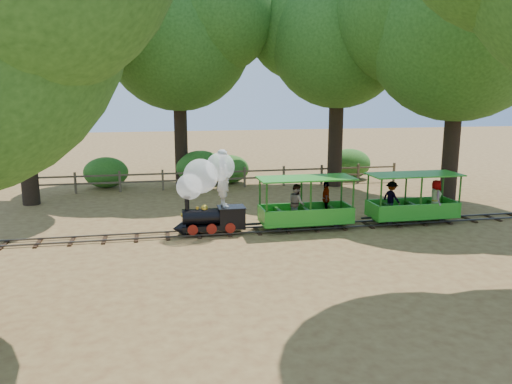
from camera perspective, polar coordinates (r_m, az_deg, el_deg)
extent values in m
plane|color=#9F8144|center=(16.99, 0.16, -4.54)|extent=(90.00, 90.00, 0.00)
cube|color=#3F3D3A|center=(16.68, 0.37, -4.57)|extent=(22.00, 0.05, 0.05)
cube|color=#3F3D3A|center=(17.25, -0.04, -4.03)|extent=(22.00, 0.05, 0.05)
cube|color=#382314|center=(16.98, 0.16, -4.46)|extent=(0.12, 1.00, 0.05)
cube|color=#382314|center=(16.75, -16.92, -5.19)|extent=(0.12, 1.00, 0.05)
cube|color=#382314|center=(18.61, 15.45, -3.46)|extent=(0.12, 1.00, 0.05)
cube|color=black|center=(16.69, -4.90, -3.91)|extent=(2.07, 0.66, 0.17)
cylinder|color=black|center=(16.57, -6.06, -2.80)|extent=(1.32, 0.53, 0.53)
cylinder|color=black|center=(16.42, -7.89, -1.28)|extent=(0.15, 0.15, 0.41)
sphere|color=gold|center=(16.51, -5.92, -1.84)|extent=(0.25, 0.25, 0.25)
cylinder|color=gold|center=(16.48, -6.73, -1.81)|extent=(0.09, 0.09, 0.09)
cube|color=black|center=(16.68, -2.83, -2.67)|extent=(0.85, 0.66, 0.52)
cube|color=black|center=(16.61, -2.84, -1.74)|extent=(0.90, 0.72, 0.04)
cone|color=black|center=(16.61, -8.79, -4.15)|extent=(0.42, 0.60, 0.60)
cylinder|color=gold|center=(16.50, -8.45, -2.58)|extent=(0.09, 0.13, 0.13)
cylinder|color=maroon|center=(16.30, -7.24, -4.33)|extent=(0.34, 0.06, 0.34)
cylinder|color=maroon|center=(16.95, -7.42, -3.72)|extent=(0.34, 0.06, 0.34)
cylinder|color=maroon|center=(16.35, -5.09, -4.24)|extent=(0.34, 0.06, 0.34)
cylinder|color=maroon|center=(17.00, -5.35, -3.63)|extent=(0.34, 0.06, 0.34)
cylinder|color=maroon|center=(16.43, -2.97, -4.13)|extent=(0.34, 0.06, 0.34)
cylinder|color=maroon|center=(17.08, -3.31, -3.53)|extent=(0.34, 0.06, 0.34)
sphere|color=white|center=(16.37, -7.63, 0.60)|extent=(0.85, 0.85, 0.85)
sphere|color=white|center=(16.39, -6.35, 1.82)|extent=(1.13, 1.13, 1.13)
sphere|color=white|center=(16.46, -4.10, 2.90)|extent=(0.94, 0.94, 0.94)
imported|color=silver|center=(16.52, -3.71, 1.61)|extent=(0.53, 0.74, 1.90)
cube|color=green|center=(17.32, 5.67, -3.24)|extent=(3.14, 1.20, 0.09)
cube|color=#1C5413|center=(17.35, 5.66, -3.60)|extent=(2.83, 0.46, 0.13)
cube|color=green|center=(16.73, 6.25, -2.80)|extent=(3.14, 0.06, 0.46)
cube|color=green|center=(17.77, 5.15, -1.93)|extent=(3.14, 0.06, 0.46)
cube|color=green|center=(17.01, 5.77, 1.58)|extent=(3.28, 1.34, 0.05)
cylinder|color=#1C5413|center=(16.25, 1.23, -1.48)|extent=(0.06, 0.06, 1.48)
cylinder|color=#1C5413|center=(17.29, 0.44, -0.69)|extent=(0.06, 0.06, 1.48)
cylinder|color=#1C5413|center=(17.15, 11.04, -1.01)|extent=(0.06, 0.06, 1.48)
cylinder|color=#1C5413|center=(18.14, 9.73, -0.29)|extent=(0.06, 0.06, 1.48)
cube|color=#1C5413|center=(17.01, 2.65, -2.66)|extent=(0.11, 1.02, 0.37)
cube|color=#1C5413|center=(17.26, 5.68, -2.50)|extent=(0.11, 1.02, 0.37)
cube|color=#1C5413|center=(17.56, 8.63, -2.34)|extent=(0.11, 1.02, 0.37)
cylinder|color=black|center=(16.78, 2.69, -3.94)|extent=(0.26, 0.06, 0.26)
cylinder|color=black|center=(17.37, 2.18, -3.40)|extent=(0.26, 0.06, 0.26)
cylinder|color=black|center=(17.37, 9.15, -3.54)|extent=(0.26, 0.06, 0.26)
cylinder|color=black|center=(17.94, 8.45, -3.04)|extent=(0.26, 0.06, 0.26)
imported|color=gray|center=(16.85, 4.67, -1.24)|extent=(0.54, 0.66, 1.28)
imported|color=gray|center=(17.77, 7.98, -0.73)|extent=(0.50, 0.78, 1.23)
cube|color=green|center=(18.86, 17.38, -2.50)|extent=(3.14, 1.20, 0.09)
cube|color=#1C5413|center=(18.89, 17.36, -2.83)|extent=(2.83, 0.46, 0.13)
cube|color=green|center=(18.32, 18.27, -2.07)|extent=(3.14, 0.06, 0.46)
cube|color=green|center=(19.28, 16.63, -1.31)|extent=(3.14, 0.06, 0.46)
cube|color=green|center=(18.58, 17.64, 1.93)|extent=(3.28, 1.34, 0.05)
cylinder|color=#1C5413|center=(17.55, 14.08, -0.86)|extent=(0.06, 0.06, 1.48)
cylinder|color=#1C5413|center=(18.52, 12.64, -0.16)|extent=(0.06, 0.06, 1.48)
cylinder|color=#1C5413|center=(19.02, 22.25, -0.44)|extent=(0.06, 0.06, 1.48)
cylinder|color=#1C5413|center=(19.92, 20.53, 0.19)|extent=(0.06, 0.06, 1.48)
cube|color=#1C5413|center=(18.38, 14.84, -1.98)|extent=(0.11, 1.02, 0.37)
cube|color=#1C5413|center=(18.81, 17.42, -1.82)|extent=(0.11, 1.02, 0.37)
cube|color=#1C5413|center=(19.28, 19.87, -1.66)|extent=(0.11, 1.02, 0.37)
cylinder|color=black|center=(18.15, 15.05, -3.15)|extent=(0.26, 0.06, 0.26)
cylinder|color=black|center=(18.69, 14.20, -2.68)|extent=(0.26, 0.06, 0.26)
cylinder|color=black|center=(19.12, 20.46, -2.75)|extent=(0.26, 0.06, 0.26)
cylinder|color=black|center=(19.64, 19.50, -2.32)|extent=(0.26, 0.06, 0.26)
imported|color=gray|center=(18.58, 15.23, -0.59)|extent=(0.67, 0.86, 1.16)
imported|color=gray|center=(18.81, 19.83, -0.59)|extent=(0.51, 0.68, 1.26)
cylinder|color=#2D2116|center=(22.77, -24.64, 3.55)|extent=(0.70, 0.70, 3.93)
cylinder|color=#2D2116|center=(22.61, -25.30, 11.31)|extent=(0.52, 0.53, 2.24)
sphere|color=#204816|center=(22.75, -25.78, 16.75)|extent=(6.95, 6.95, 6.95)
cylinder|color=#2D2116|center=(25.67, -8.55, 5.28)|extent=(0.66, 0.66, 3.97)
cylinder|color=#2D2116|center=(25.54, -8.76, 12.25)|extent=(0.50, 0.50, 2.27)
sphere|color=#204816|center=(25.67, -8.92, 17.21)|extent=(7.26, 7.26, 7.26)
sphere|color=#204816|center=(24.87, -4.42, 19.61)|extent=(5.44, 5.44, 5.44)
sphere|color=#204816|center=(26.99, -12.75, 18.34)|extent=(5.80, 5.80, 5.80)
cylinder|color=#2D2116|center=(25.24, 9.04, 5.12)|extent=(0.72, 0.72, 3.93)
cylinder|color=#2D2116|center=(25.09, 9.26, 12.14)|extent=(0.54, 0.54, 2.25)
sphere|color=#204816|center=(25.22, 9.42, 16.97)|extent=(6.67, 6.67, 6.67)
sphere|color=#204816|center=(25.04, 14.11, 18.75)|extent=(5.00, 5.00, 5.00)
sphere|color=#204816|center=(25.92, 5.24, 18.40)|extent=(5.33, 5.33, 5.33)
cylinder|color=#2D2116|center=(22.79, 21.33, 3.74)|extent=(0.68, 0.68, 3.87)
cylinder|color=#2D2116|center=(22.63, 21.89, 11.38)|extent=(0.51, 0.51, 2.21)
sphere|color=#204816|center=(22.77, 22.32, 17.01)|extent=(7.58, 7.58, 7.58)
sphere|color=#204816|center=(23.16, 16.84, 19.15)|extent=(6.06, 6.06, 6.06)
cube|color=brown|center=(25.02, -24.47, 0.78)|extent=(0.10, 0.10, 1.00)
cube|color=brown|center=(24.64, -19.94, 0.98)|extent=(0.10, 0.10, 1.00)
cube|color=brown|center=(24.42, -15.30, 1.17)|extent=(0.10, 0.10, 1.00)
cube|color=brown|center=(24.36, -10.61, 1.36)|extent=(0.10, 0.10, 1.00)
cube|color=brown|center=(24.47, -5.92, 1.54)|extent=(0.10, 0.10, 1.00)
cube|color=brown|center=(24.73, -1.30, 1.70)|extent=(0.10, 0.10, 1.00)
cube|color=brown|center=(25.16, 3.19, 1.85)|extent=(0.10, 0.10, 1.00)
cube|color=brown|center=(25.73, 7.50, 1.99)|extent=(0.10, 0.10, 1.00)
cube|color=brown|center=(26.44, 11.61, 2.10)|extent=(0.10, 0.10, 1.00)
cube|color=brown|center=(27.28, 15.48, 2.20)|extent=(0.10, 0.10, 1.00)
cube|color=brown|center=(24.53, -3.61, 2.31)|extent=(18.00, 0.06, 0.08)
cube|color=brown|center=(24.59, -3.60, 1.51)|extent=(18.00, 0.06, 0.08)
ellipsoid|color=#2D6B1E|center=(25.72, -16.78, 2.16)|extent=(2.18, 1.67, 1.51)
ellipsoid|color=#2D6B1E|center=(25.68, -6.36, 2.81)|extent=(2.49, 1.91, 1.72)
ellipsoid|color=#2D6B1E|center=(25.87, -3.13, 2.63)|extent=(2.11, 1.62, 1.46)
ellipsoid|color=#2D6B1E|center=(27.59, 10.60, 3.18)|extent=(2.36, 1.81, 1.63)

